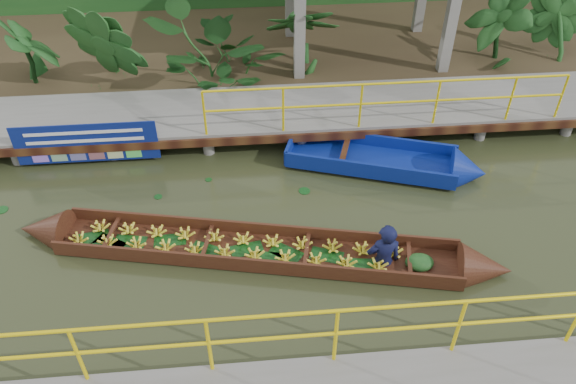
{
  "coord_description": "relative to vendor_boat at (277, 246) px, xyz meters",
  "views": [
    {
      "loc": [
        -0.19,
        -7.27,
        7.1
      ],
      "look_at": [
        0.51,
        0.5,
        0.6
      ],
      "focal_mm": 35.0,
      "sensor_mm": 36.0,
      "label": 1
    }
  ],
  "objects": [
    {
      "name": "vendor_boat",
      "position": [
        0.0,
        0.0,
        0.0
      ],
      "size": [
        8.6,
        2.61,
        2.02
      ],
      "rotation": [
        0.0,
        0.0,
        -0.21
      ],
      "color": "#37160F",
      "rests_on": "ground"
    },
    {
      "name": "blue_banner",
      "position": [
        -3.68,
        2.97,
        0.31
      ],
      "size": [
        2.89,
        0.04,
        0.9
      ],
      "color": "navy",
      "rests_on": "ground"
    },
    {
      "name": "ground",
      "position": [
        -0.23,
        0.49,
        -0.24
      ],
      "size": [
        80.0,
        80.0,
        0.0
      ],
      "primitive_type": "plane",
      "color": "#282E17",
      "rests_on": "ground"
    },
    {
      "name": "far_dock",
      "position": [
        -0.22,
        3.92,
        0.24
      ],
      "size": [
        16.0,
        2.06,
        1.66
      ],
      "color": "slate",
      "rests_on": "ground"
    },
    {
      "name": "moored_blue_boat",
      "position": [
        3.07,
        2.11,
        -0.07
      ],
      "size": [
        4.15,
        2.23,
        0.96
      ],
      "rotation": [
        0.0,
        0.0,
        -0.32
      ],
      "color": "navy",
      "rests_on": "ground"
    },
    {
      "name": "tropical_plants",
      "position": [
        0.87,
        5.79,
        1.22
      ],
      "size": [
        14.62,
        1.62,
        2.02
      ],
      "color": "#154219",
      "rests_on": "ground"
    },
    {
      "name": "land_strip",
      "position": [
        -0.23,
        7.99,
        -0.02
      ],
      "size": [
        30.0,
        8.0,
        0.45
      ],
      "primitive_type": "cube",
      "color": "#35281A",
      "rests_on": "ground"
    }
  ]
}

